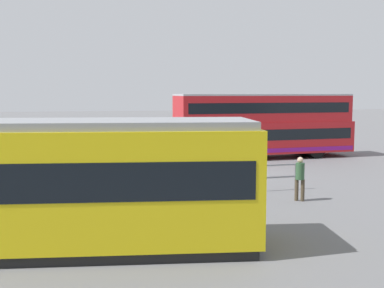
% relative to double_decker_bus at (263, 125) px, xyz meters
% --- Properties ---
extents(ground_plane, '(160.00, 160.00, 0.00)m').
position_rel_double_decker_bus_xyz_m(ground_plane, '(3.26, 3.47, -1.98)').
color(ground_plane, slate).
extents(double_decker_bus, '(11.16, 3.46, 3.86)m').
position_rel_double_decker_bus_xyz_m(double_decker_bus, '(0.00, 0.00, 0.00)').
color(double_decker_bus, red).
rests_on(double_decker_bus, ground).
extents(pedestrian_near_railing, '(0.39, 0.39, 1.67)m').
position_rel_double_decker_bus_xyz_m(pedestrian_near_railing, '(6.23, 7.47, -1.02)').
color(pedestrian_near_railing, '#4C3F2D').
rests_on(pedestrian_near_railing, ground).
extents(pedestrian_crossing, '(0.44, 0.44, 1.62)m').
position_rel_double_decker_bus_xyz_m(pedestrian_crossing, '(2.70, 11.24, -1.05)').
color(pedestrian_crossing, '#4C3F2D').
rests_on(pedestrian_crossing, ground).
extents(pedestrian_railing, '(9.85, 0.67, 1.08)m').
position_rel_double_decker_bus_xyz_m(pedestrian_railing, '(6.89, 9.60, -1.23)').
color(pedestrian_railing, gray).
rests_on(pedestrian_railing, ground).
extents(info_sign, '(1.15, 0.26, 2.45)m').
position_rel_double_decker_bus_xyz_m(info_sign, '(10.55, 10.19, -0.27)').
color(info_sign, slate).
rests_on(info_sign, ground).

